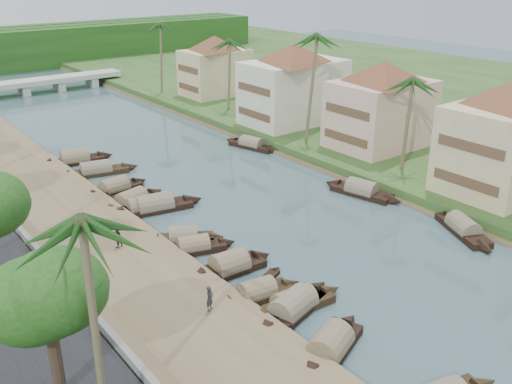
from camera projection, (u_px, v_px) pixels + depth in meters
ground at (342, 248)px, 45.31m from camera, size 220.00×220.00×0.00m
left_bank at (54, 211)px, 50.88m from camera, size 10.00×180.00×0.80m
right_bank at (335, 140)px, 70.48m from camera, size 16.00×180.00×1.20m
retaining_wall at (4, 214)px, 48.15m from camera, size 0.40×180.00×1.10m
far_right_fill at (500, 99)px, 91.29m from camera, size 60.00×220.00×1.15m
bridge at (41, 83)px, 97.62m from camera, size 28.00×4.00×2.40m
building_near at (509, 135)px, 52.11m from camera, size 14.85×14.85×10.20m
building_mid at (381, 104)px, 64.53m from camera, size 14.11×14.11×9.70m
building_far at (294, 83)px, 74.17m from camera, size 15.59×15.59×10.20m
building_distant at (215, 65)px, 89.63m from camera, size 12.62×12.62×9.20m
sampan_1 at (330, 347)px, 33.04m from camera, size 7.93×4.61×2.32m
sampan_2 at (294, 304)px, 37.17m from camera, size 8.04×2.13×2.11m
sampan_3 at (292, 309)px, 36.67m from camera, size 8.80×4.07×2.31m
sampan_4 at (257, 294)px, 38.34m from camera, size 7.12×2.47×2.02m
sampan_5 at (230, 267)px, 41.69m from camera, size 7.57×2.30×2.38m
sampan_6 at (184, 238)px, 45.97m from camera, size 6.56×4.77×2.04m
sampan_7 at (194, 247)px, 44.50m from camera, size 7.15×3.44×1.92m
sampan_8 at (141, 208)px, 51.54m from camera, size 7.01×2.57×2.14m
sampan_9 at (155, 207)px, 51.84m from camera, size 9.74×3.53×2.39m
sampan_10 at (132, 201)px, 53.01m from camera, size 8.04×3.64×2.18m
sampan_11 at (115, 189)px, 55.91m from camera, size 7.81×2.76×2.20m
sampan_12 at (96, 171)px, 60.62m from camera, size 9.35×3.67×2.19m
sampan_13 at (75, 160)px, 64.00m from camera, size 8.91×3.07×2.37m
sampan_14 at (463, 229)px, 47.60m from camera, size 5.30×8.63×2.14m
sampan_15 at (362, 191)px, 55.31m from camera, size 3.68×8.76×2.29m
sampan_16 at (252, 145)px, 69.17m from camera, size 3.72×8.53×2.07m
canoe_1 at (264, 282)px, 40.31m from camera, size 4.77×2.68×0.79m
canoe_2 at (126, 197)px, 54.83m from camera, size 5.33×2.69×0.79m
palm_1 at (411, 82)px, 55.76m from camera, size 3.20×3.20×10.70m
palm_2 at (311, 39)px, 64.04m from camera, size 3.20×3.20×13.65m
palm_3 at (228, 43)px, 78.70m from camera, size 3.20×3.20×11.22m
palm_4 at (81, 227)px, 22.64m from camera, size 3.20×3.20×11.81m
palm_7 at (158, 26)px, 89.10m from camera, size 3.20×3.20×12.21m
tree_1 at (46, 297)px, 26.03m from camera, size 4.81×4.81×7.65m
tree_6 at (312, 74)px, 78.25m from camera, size 4.30×4.30×7.40m
person_near at (210, 298)px, 35.58m from camera, size 0.73×0.64×1.68m
person_far at (117, 238)px, 43.42m from camera, size 0.87×0.73×1.60m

